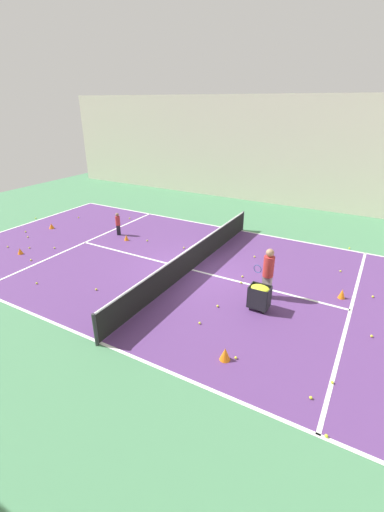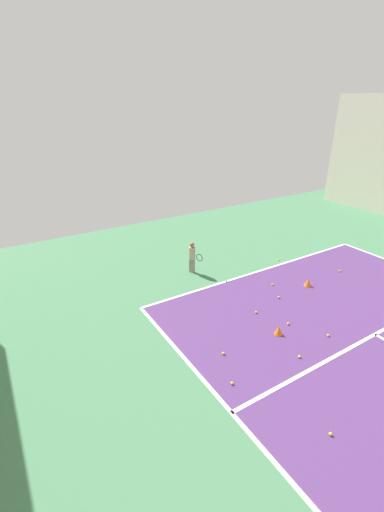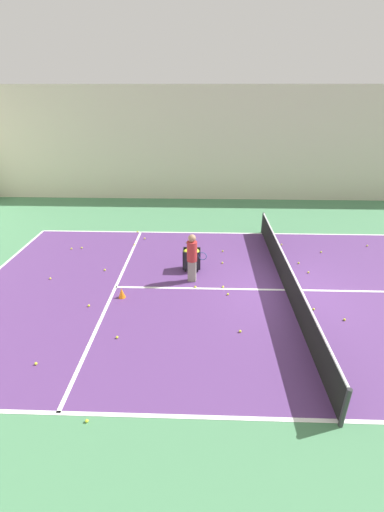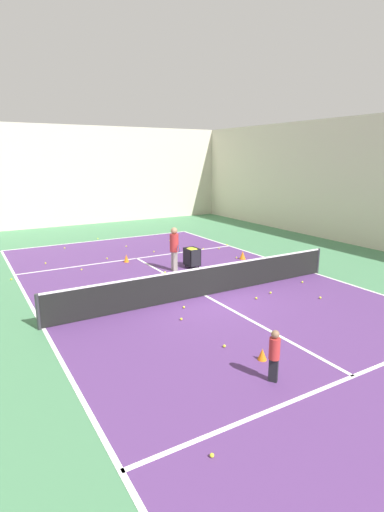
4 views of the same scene
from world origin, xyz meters
name	(u,v)px [view 4 (image 4 of 4)]	position (x,y,z in m)	size (l,w,h in m)	color
ground_plane	(205,296)	(0.00, 0.00, 0.00)	(35.80, 35.80, 0.00)	#477F56
court_playing_area	(205,296)	(0.00, 0.00, 0.00)	(10.02, 20.58, 0.00)	#563370
line_baseline_far	(103,240)	(0.00, 10.29, 0.01)	(10.02, 0.10, 0.00)	white
line_sideline_left	(44,329)	(-5.01, 0.00, 0.01)	(0.10, 20.58, 0.00)	white
line_sideline_right	(315,273)	(5.01, 0.00, 0.01)	(0.10, 20.58, 0.00)	white
line_service_near	(353,376)	(0.00, -5.66, 0.01)	(10.02, 0.10, 0.00)	white
line_service_far	(137,258)	(0.00, 5.66, 0.01)	(10.02, 0.10, 0.00)	white
line_centre_service	(205,296)	(0.00, 0.00, 0.01)	(0.10, 11.32, 0.00)	white
hall_enclosure_far	(72,176)	(0.00, 15.98, 3.16)	(21.24, 0.15, 6.32)	beige
tennis_net	(205,281)	(0.00, 0.00, 0.51)	(10.32, 0.10, 0.98)	#2D2D33
coach_at_net	(174,246)	(0.52, 3.10, 0.99)	(0.39, 0.69, 1.73)	gray
child_midcourt	(274,352)	(-1.54, -4.96, 0.63)	(0.31, 0.31, 1.10)	black
ball_cart	(192,254)	(1.35, 3.14, 0.58)	(0.48, 0.63, 0.82)	black
training_cone_1	(262,354)	(-1.16, -4.18, 0.13)	(0.21, 0.21, 0.26)	orange
training_cone_2	(126,258)	(-0.63, 5.30, 0.17)	(0.22, 0.22, 0.33)	orange
training_cone_3	(243,255)	(3.95, 3.19, 0.18)	(0.28, 0.28, 0.35)	orange
tennis_ball_0	(242,268)	(2.94, 1.93, 0.04)	(0.07, 0.07, 0.07)	yellow
tennis_ball_1	(320,298)	(2.98, -2.08, 0.04)	(0.07, 0.07, 0.07)	yellow
tennis_ball_2	(236,258)	(3.79, 3.42, 0.04)	(0.07, 0.07, 0.07)	yellow
tennis_ball_3	(170,241)	(2.97, 8.22, 0.04)	(0.07, 0.07, 0.07)	yellow
tennis_ball_5	(81,270)	(-2.64, 4.99, 0.04)	(0.07, 0.07, 0.07)	yellow
tennis_ball_6	(165,272)	(0.04, 2.98, 0.04)	(0.07, 0.07, 0.07)	yellow
tennis_ball_8	(203,249)	(3.46, 5.67, 0.04)	(0.07, 0.07, 0.07)	yellow
tennis_ball_9	(168,281)	(-0.38, 1.92, 0.04)	(0.07, 0.07, 0.07)	yellow
tennis_ball_10	(302,282)	(3.70, -0.62, 0.04)	(0.07, 0.07, 0.07)	yellow
tennis_ball_11	(224,346)	(-1.54, -3.27, 0.04)	(0.07, 0.07, 0.07)	yellow
tennis_ball_12	(175,242)	(3.07, 7.81, 0.04)	(0.07, 0.07, 0.07)	yellow
tennis_ball_13	(181,319)	(-1.64, -1.34, 0.04)	(0.07, 0.07, 0.07)	yellow
tennis_ball_14	(227,245)	(4.97, 5.80, 0.04)	(0.07, 0.07, 0.07)	yellow
tennis_ball_16	(154,252)	(1.14, 6.33, 0.04)	(0.07, 0.07, 0.07)	yellow
tennis_ball_17	(120,292)	(-2.27, 1.70, 0.04)	(0.07, 0.07, 0.07)	yellow
tennis_ball_21	(65,248)	(-2.29, 9.23, 0.04)	(0.07, 0.07, 0.07)	yellow
tennis_ball_22	(256,298)	(1.21, -1.09, 0.04)	(0.07, 0.07, 0.07)	yellow
tennis_ball_25	(184,307)	(-1.14, -0.61, 0.04)	(0.07, 0.07, 0.07)	yellow
tennis_ball_26	(46,263)	(-3.67, 6.72, 0.04)	(0.07, 0.07, 0.07)	yellow
tennis_ball_28	(219,248)	(4.17, 5.34, 0.04)	(0.07, 0.07, 0.07)	yellow
tennis_ball_29	(126,246)	(0.45, 8.07, 0.04)	(0.07, 0.07, 0.07)	yellow
tennis_ball_30	(177,278)	(0.08, 2.05, 0.04)	(0.07, 0.07, 0.07)	yellow
tennis_ball_31	(98,239)	(-0.18, 10.66, 0.04)	(0.07, 0.07, 0.07)	yellow
tennis_ball_32	(271,293)	(1.95, -0.92, 0.04)	(0.07, 0.07, 0.07)	yellow
tennis_ball_34	(212,455)	(-3.74, -6.09, 0.04)	(0.07, 0.07, 0.07)	yellow
tennis_ball_35	(11,279)	(-5.20, 5.00, 0.04)	(0.07, 0.07, 0.07)	yellow
tennis_ball_36	(107,258)	(-1.18, 6.20, 0.04)	(0.07, 0.07, 0.07)	yellow
tennis_ball_37	(219,272)	(1.87, 1.99, 0.04)	(0.07, 0.07, 0.07)	yellow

